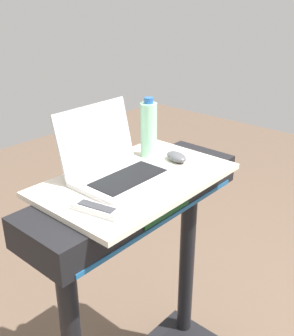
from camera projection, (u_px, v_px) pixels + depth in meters
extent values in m
cylinder|color=black|center=(187.00, 259.00, 1.89)|extent=(0.07, 0.07, 0.83)
cube|color=black|center=(137.00, 196.00, 1.47)|extent=(0.90, 0.28, 0.11)
cube|color=#0C3F19|center=(167.00, 209.00, 1.38)|extent=(0.24, 0.01, 0.06)
cube|color=#1E598C|center=(167.00, 220.00, 1.40)|extent=(0.81, 0.00, 0.02)
cube|color=beige|center=(136.00, 180.00, 1.44)|extent=(0.69, 0.43, 0.02)
cube|color=#B7B7BC|center=(125.00, 179.00, 1.41)|extent=(0.33, 0.23, 0.02)
cube|color=black|center=(128.00, 177.00, 1.39)|extent=(0.27, 0.13, 0.00)
cube|color=#B7B7BC|center=(96.00, 137.00, 1.44)|extent=(0.33, 0.06, 0.22)
cube|color=#B2E0B7|center=(97.00, 137.00, 1.44)|extent=(0.29, 0.05, 0.20)
ellipsoid|color=#4C4C51|center=(176.00, 157.00, 1.57)|extent=(0.09, 0.11, 0.03)
cylinder|color=#9EDBB2|center=(149.00, 130.00, 1.57)|extent=(0.06, 0.06, 0.22)
cylinder|color=#2659A5|center=(149.00, 100.00, 1.52)|extent=(0.04, 0.04, 0.02)
cube|color=silver|center=(97.00, 210.00, 1.21)|extent=(0.08, 0.17, 0.02)
cube|color=#333338|center=(96.00, 206.00, 1.20)|extent=(0.06, 0.12, 0.00)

